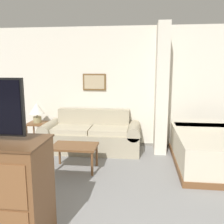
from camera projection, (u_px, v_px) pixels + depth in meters
The scene contains 6 objects.
wall_back at pixel (139, 88), 5.47m from camera, with size 6.61×0.16×2.60m.
wall_partition_pillar at pixel (161, 89), 5.07m from camera, with size 0.24×0.58×2.60m.
couch at pixel (91, 136), 5.29m from camera, with size 2.07×0.84×0.84m.
coffee_table at pixel (75, 148), 4.26m from camera, with size 0.77×0.50×0.43m.
side_table at pixel (38, 127), 5.46m from camera, with size 0.41×0.41×0.55m.
table_lamp at pixel (37, 110), 5.39m from camera, with size 0.33×0.33×0.44m.
Camera 1 is at (0.06, -1.43, 1.76)m, focal length 40.00 mm.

